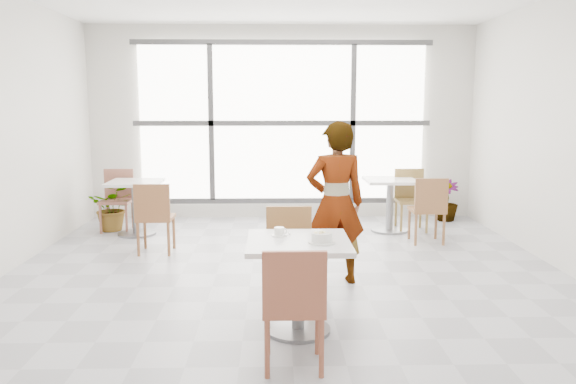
{
  "coord_description": "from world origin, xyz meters",
  "views": [
    {
      "loc": [
        -0.12,
        -5.45,
        1.81
      ],
      "look_at": [
        0.0,
        -0.3,
        1.0
      ],
      "focal_mm": 35.44,
      "sensor_mm": 36.0,
      "label": 1
    }
  ],
  "objects_px": {
    "main_table": "(298,268)",
    "bg_chair_left_near": "(154,213)",
    "oatmeal_bowl": "(322,237)",
    "bg_chair_right_far": "(410,195)",
    "bg_table_right": "(390,197)",
    "person": "(336,203)",
    "bg_chair_left_far": "(118,195)",
    "bg_table_left": "(136,200)",
    "plant_right": "(446,200)",
    "bg_chair_right_near": "(429,206)",
    "coffee_cup": "(280,232)",
    "chair_far": "(289,248)",
    "plant_left": "(113,207)",
    "chair_near": "(294,301)"
  },
  "relations": [
    {
      "from": "person",
      "to": "bg_chair_right_near",
      "type": "height_order",
      "value": "person"
    },
    {
      "from": "bg_chair_left_near",
      "to": "plant_right",
      "type": "relative_size",
      "value": 1.36
    },
    {
      "from": "chair_far",
      "to": "main_table",
      "type": "bearing_deg",
      "value": -85.75
    },
    {
      "from": "oatmeal_bowl",
      "to": "bg_chair_left_far",
      "type": "xyz_separation_m",
      "value": [
        -2.61,
        3.86,
        -0.29
      ]
    },
    {
      "from": "oatmeal_bowl",
      "to": "bg_chair_left_far",
      "type": "relative_size",
      "value": 0.24
    },
    {
      "from": "bg_chair_left_near",
      "to": "plant_left",
      "type": "distance_m",
      "value": 1.58
    },
    {
      "from": "main_table",
      "to": "bg_chair_left_near",
      "type": "distance_m",
      "value": 2.9
    },
    {
      "from": "coffee_cup",
      "to": "bg_table_right",
      "type": "height_order",
      "value": "coffee_cup"
    },
    {
      "from": "bg_table_right",
      "to": "person",
      "type": "bearing_deg",
      "value": -113.9
    },
    {
      "from": "coffee_cup",
      "to": "bg_chair_right_near",
      "type": "distance_m",
      "value": 3.32
    },
    {
      "from": "bg_chair_left_far",
      "to": "chair_far",
      "type": "bearing_deg",
      "value": -52.04
    },
    {
      "from": "bg_table_right",
      "to": "bg_chair_right_far",
      "type": "distance_m",
      "value": 0.34
    },
    {
      "from": "oatmeal_bowl",
      "to": "bg_table_right",
      "type": "distance_m",
      "value": 3.9
    },
    {
      "from": "chair_far",
      "to": "plant_right",
      "type": "distance_m",
      "value": 4.38
    },
    {
      "from": "main_table",
      "to": "bg_chair_right_far",
      "type": "distance_m",
      "value": 4.09
    },
    {
      "from": "oatmeal_bowl",
      "to": "bg_chair_right_far",
      "type": "xyz_separation_m",
      "value": [
        1.59,
        3.78,
        -0.29
      ]
    },
    {
      "from": "person",
      "to": "bg_chair_left_far",
      "type": "relative_size",
      "value": 1.88
    },
    {
      "from": "main_table",
      "to": "coffee_cup",
      "type": "distance_m",
      "value": 0.33
    },
    {
      "from": "oatmeal_bowl",
      "to": "bg_table_left",
      "type": "relative_size",
      "value": 0.28
    },
    {
      "from": "oatmeal_bowl",
      "to": "plant_left",
      "type": "bearing_deg",
      "value": 125.03
    },
    {
      "from": "bg_table_left",
      "to": "bg_chair_left_far",
      "type": "bearing_deg",
      "value": 135.66
    },
    {
      "from": "plant_right",
      "to": "bg_chair_right_near",
      "type": "bearing_deg",
      "value": -114.86
    },
    {
      "from": "bg_chair_right_far",
      "to": "bg_table_right",
      "type": "bearing_deg",
      "value": -159.98
    },
    {
      "from": "bg_chair_left_near",
      "to": "bg_chair_left_far",
      "type": "distance_m",
      "value": 1.58
    },
    {
      "from": "bg_table_left",
      "to": "bg_chair_right_near",
      "type": "relative_size",
      "value": 0.86
    },
    {
      "from": "person",
      "to": "bg_chair_right_far",
      "type": "xyz_separation_m",
      "value": [
        1.34,
        2.43,
        -0.32
      ]
    },
    {
      "from": "bg_chair_right_far",
      "to": "oatmeal_bowl",
      "type": "bearing_deg",
      "value": -112.83
    },
    {
      "from": "plant_left",
      "to": "oatmeal_bowl",
      "type": "bearing_deg",
      "value": -54.97
    },
    {
      "from": "coffee_cup",
      "to": "bg_table_left",
      "type": "height_order",
      "value": "coffee_cup"
    },
    {
      "from": "coffee_cup",
      "to": "bg_chair_right_near",
      "type": "xyz_separation_m",
      "value": [
        1.95,
        2.67,
        -0.28
      ]
    },
    {
      "from": "chair_near",
      "to": "coffee_cup",
      "type": "bearing_deg",
      "value": -84.01
    },
    {
      "from": "coffee_cup",
      "to": "bg_table_right",
      "type": "bearing_deg",
      "value": 64.94
    },
    {
      "from": "person",
      "to": "bg_chair_left_far",
      "type": "bearing_deg",
      "value": -49.13
    },
    {
      "from": "oatmeal_bowl",
      "to": "bg_chair_right_near",
      "type": "distance_m",
      "value": 3.36
    },
    {
      "from": "bg_table_left",
      "to": "plant_right",
      "type": "relative_size",
      "value": 1.18
    },
    {
      "from": "coffee_cup",
      "to": "bg_chair_left_near",
      "type": "xyz_separation_m",
      "value": [
        -1.48,
        2.24,
        -0.28
      ]
    },
    {
      "from": "bg_chair_right_near",
      "to": "plant_left",
      "type": "relative_size",
      "value": 1.28
    },
    {
      "from": "oatmeal_bowl",
      "to": "bg_table_left",
      "type": "bearing_deg",
      "value": 122.78
    },
    {
      "from": "main_table",
      "to": "bg_table_right",
      "type": "distance_m",
      "value": 3.85
    },
    {
      "from": "chair_far",
      "to": "chair_near",
      "type": "bearing_deg",
      "value": -90.2
    },
    {
      "from": "chair_near",
      "to": "bg_table_right",
      "type": "xyz_separation_m",
      "value": [
        1.51,
        4.25,
        -0.01
      ]
    },
    {
      "from": "person",
      "to": "bg_chair_right_far",
      "type": "height_order",
      "value": "person"
    },
    {
      "from": "chair_far",
      "to": "bg_table_left",
      "type": "distance_m",
      "value": 3.41
    },
    {
      "from": "chair_far",
      "to": "bg_chair_right_near",
      "type": "bearing_deg",
      "value": 48.8
    },
    {
      "from": "bg_table_right",
      "to": "plant_right",
      "type": "bearing_deg",
      "value": 34.9
    },
    {
      "from": "main_table",
      "to": "chair_far",
      "type": "relative_size",
      "value": 0.92
    },
    {
      "from": "person",
      "to": "coffee_cup",
      "type": "bearing_deg",
      "value": 54.7
    },
    {
      "from": "bg_table_left",
      "to": "bg_chair_right_near",
      "type": "height_order",
      "value": "bg_chair_right_near"
    },
    {
      "from": "bg_chair_left_far",
      "to": "chair_near",
      "type": "bearing_deg",
      "value": -61.87
    },
    {
      "from": "bg_table_right",
      "to": "plant_right",
      "type": "xyz_separation_m",
      "value": [
        1.02,
        0.71,
        -0.17
      ]
    }
  ]
}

